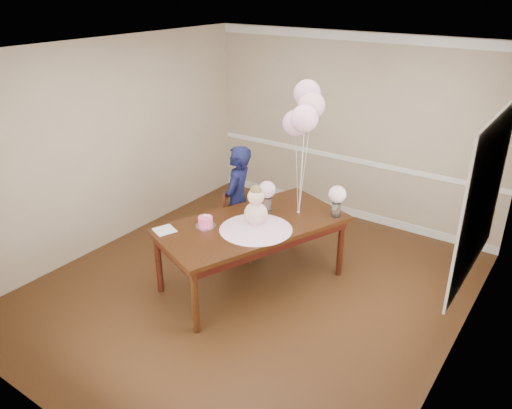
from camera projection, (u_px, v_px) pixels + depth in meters
The scene contains 50 objects.
floor at pixel (250, 288), 5.90m from camera, with size 4.50×5.00×0.00m, color black.
ceiling at pixel (249, 51), 4.79m from camera, with size 4.50×5.00×0.02m, color white.
wall_back at pixel (350, 129), 7.21m from camera, with size 4.50×0.02×2.70m, color tan.
wall_front at pixel (42, 291), 3.48m from camera, with size 4.50×0.02×2.70m, color tan.
wall_left at pixel (110, 145), 6.52m from camera, with size 0.02×5.00×2.70m, color tan.
wall_right at pixel (468, 239), 4.17m from camera, with size 0.02×5.00×2.70m, color tan.
chair_rail_trim at pixel (348, 159), 7.39m from camera, with size 4.50×0.02×0.07m, color white.
crown_molding at pixel (357, 36), 6.68m from camera, with size 4.50×0.02×0.12m, color white.
baseboard_trim at pixel (343, 210), 7.74m from camera, with size 4.50×0.02×0.12m, color silver.
window_frame at pixel (484, 197), 4.47m from camera, with size 0.02×1.66×1.56m, color white.
window_blinds at pixel (482, 196), 4.48m from camera, with size 0.01×1.50×1.40m, color silver.
dining_table_top at pixel (252, 225), 5.69m from camera, with size 1.07×2.14×0.05m, color black.
table_apron at pixel (252, 231), 5.72m from camera, with size 0.96×2.03×0.11m, color black.
table_leg_fl at pixel (159, 263), 5.69m from camera, with size 0.07×0.07×0.75m, color black.
table_leg_fr at pixel (195, 302), 5.01m from camera, with size 0.07×0.07×0.75m, color black.
table_leg_bl at pixel (295, 221), 6.69m from camera, with size 0.07×0.07×0.75m, color black.
table_leg_br at pixel (340, 248), 6.01m from camera, with size 0.07×0.07×0.75m, color black.
baby_skirt at pixel (256, 225), 5.51m from camera, with size 0.81×0.81×0.11m, color #FBB9E0.
baby_torso at pixel (256, 214), 5.45m from camera, with size 0.26×0.26×0.26m, color #FFA1C1.
baby_head at pixel (256, 197), 5.37m from camera, with size 0.18×0.18×0.18m, color beige.
baby_hair at pixel (256, 191), 5.34m from camera, with size 0.13×0.13×0.13m, color brown.
cake_platter at pixel (206, 226), 5.59m from camera, with size 0.24×0.24×0.01m, color #BBBCC0.
birthday_cake at pixel (205, 221), 5.57m from camera, with size 0.16×0.16×0.11m, color #FF5084.
cake_flower_a at pixel (205, 216), 5.54m from camera, with size 0.03×0.03×0.03m, color white.
cake_flower_b at pixel (208, 216), 5.53m from camera, with size 0.03×0.03×0.03m, color white.
rose_vase_near at pixel (267, 204), 5.93m from camera, with size 0.11×0.11×0.17m, color white.
roses_near at pixel (267, 190), 5.85m from camera, with size 0.20×0.20×0.20m, color silver.
rose_vase_far at pixel (336, 210), 5.80m from camera, with size 0.11×0.11×0.17m, color silver.
roses_far at pixel (337, 194), 5.72m from camera, with size 0.20×0.20×0.20m, color #FFD5DB.
napkin at pixel (165, 230), 5.50m from camera, with size 0.21×0.21×0.01m, color silver.
balloon_weight at pixel (298, 213), 5.89m from camera, with size 0.04×0.04×0.02m, color silver.
balloon_a at pixel (296, 123), 5.53m from camera, with size 0.30×0.30×0.30m, color #E19FBC.
balloon_b at pixel (305, 119), 5.30m from camera, with size 0.30×0.30×0.30m, color #FFB4D6.
balloon_c at pixel (311, 105), 5.40m from camera, with size 0.30×0.30×0.30m, color #E9A5B9.
balloon_d at pixel (307, 93), 5.45m from camera, with size 0.30×0.30×0.30m, color #D999BA.
balloon_ribbon_a at pixel (297, 176), 5.75m from camera, with size 0.00×0.00×0.90m, color silver.
balloon_ribbon_b at pixel (301, 175), 5.63m from camera, with size 0.00×0.00×1.01m, color white.
balloon_ribbon_c at pixel (304, 168), 5.68m from camera, with size 0.00×0.00×1.11m, color white.
balloon_ribbon_d at pixel (302, 162), 5.70m from camera, with size 0.00×0.00×1.22m, color white.
dining_chair_seat at pixel (244, 228), 6.40m from camera, with size 0.41×0.41×0.05m, color #38160F.
chair_leg_fl at pixel (227, 246), 6.41m from camera, with size 0.04×0.04×0.40m, color #321D0D.
chair_leg_fr at pixel (250, 251), 6.29m from camera, with size 0.04×0.04×0.40m, color #351E0E.
chair_leg_bl at pixel (238, 235), 6.69m from camera, with size 0.04×0.04×0.40m, color #341D0E.
chair_leg_br at pixel (261, 240), 6.56m from camera, with size 0.04×0.04×0.40m, color #3E1910.
chair_back_post_l at pixel (224, 212), 6.22m from camera, with size 0.04×0.04×0.52m, color #33140E.
chair_back_post_r at pixel (236, 202), 6.49m from camera, with size 0.04×0.04×0.52m, color #34180E.
chair_slat_low at pixel (231, 215), 6.40m from camera, with size 0.03×0.37×0.05m, color #3A1A10.
chair_slat_mid at pixel (230, 204), 6.34m from camera, with size 0.03×0.37×0.05m, color #3A1710.
chair_slat_top at pixel (230, 194), 6.28m from camera, with size 0.03×0.37×0.05m, color #3C1610.
woman at pixel (238, 202), 6.35m from camera, with size 0.54×0.36×1.48m, color #0E1133.
Camera 1 is at (2.90, -4.03, 3.34)m, focal length 35.00 mm.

